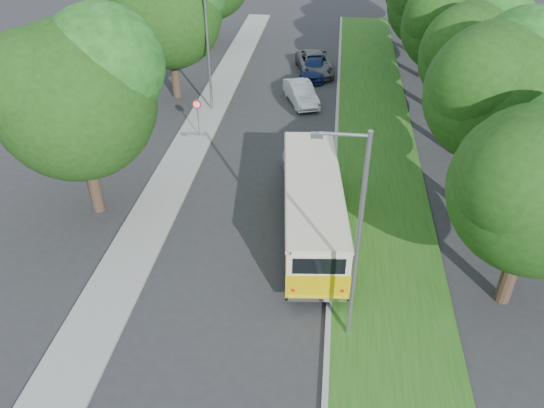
# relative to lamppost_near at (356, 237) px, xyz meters

# --- Properties ---
(ground) EXTENTS (120.00, 120.00, 0.00)m
(ground) POSITION_rel_lamppost_near_xyz_m (-4.21, 2.50, -4.37)
(ground) COLOR #2B2B2E
(ground) RESTS_ON ground
(curb) EXTENTS (0.20, 70.00, 0.15)m
(curb) POSITION_rel_lamppost_near_xyz_m (-0.61, 7.50, -4.29)
(curb) COLOR gray
(curb) RESTS_ON ground
(grass_verge) EXTENTS (4.50, 70.00, 0.13)m
(grass_verge) POSITION_rel_lamppost_near_xyz_m (1.74, 7.50, -4.30)
(grass_verge) COLOR #245316
(grass_verge) RESTS_ON ground
(sidewalk) EXTENTS (2.20, 70.00, 0.12)m
(sidewalk) POSITION_rel_lamppost_near_xyz_m (-9.01, 7.50, -4.31)
(sidewalk) COLOR gray
(sidewalk) RESTS_ON ground
(treeline) EXTENTS (24.27, 41.91, 9.46)m
(treeline) POSITION_rel_lamppost_near_xyz_m (-1.06, 20.49, 1.56)
(treeline) COLOR #332319
(treeline) RESTS_ON ground
(lamppost_near) EXTENTS (1.71, 0.16, 8.00)m
(lamppost_near) POSITION_rel_lamppost_near_xyz_m (0.00, 0.00, 0.00)
(lamppost_near) COLOR gray
(lamppost_near) RESTS_ON ground
(lamppost_far) EXTENTS (1.71, 0.16, 7.50)m
(lamppost_far) POSITION_rel_lamppost_near_xyz_m (-8.91, 18.50, -0.25)
(lamppost_far) COLOR gray
(lamppost_far) RESTS_ON ground
(warning_sign) EXTENTS (0.56, 0.10, 2.50)m
(warning_sign) POSITION_rel_lamppost_near_xyz_m (-8.71, 14.48, -2.66)
(warning_sign) COLOR gray
(warning_sign) RESTS_ON ground
(vintage_bus) EXTENTS (3.41, 9.72, 2.83)m
(vintage_bus) POSITION_rel_lamppost_near_xyz_m (-1.55, 5.77, -2.95)
(vintage_bus) COLOR #DEBC07
(vintage_bus) RESTS_ON ground
(car_silver) EXTENTS (2.71, 4.56, 1.46)m
(car_silver) POSITION_rel_lamppost_near_xyz_m (-2.26, 10.20, -3.64)
(car_silver) COLOR #B6B7BB
(car_silver) RESTS_ON ground
(car_white) EXTENTS (2.85, 4.46, 1.39)m
(car_white) POSITION_rel_lamppost_near_xyz_m (-3.10, 20.45, -3.67)
(car_white) COLOR white
(car_white) RESTS_ON ground
(car_blue) EXTENTS (1.98, 4.56, 1.31)m
(car_blue) POSITION_rel_lamppost_near_xyz_m (-2.53, 25.65, -3.72)
(car_blue) COLOR navy
(car_blue) RESTS_ON ground
(car_grey) EXTENTS (3.49, 5.65, 1.46)m
(car_grey) POSITION_rel_lamppost_near_xyz_m (-2.50, 26.50, -3.64)
(car_grey) COLOR #53565B
(car_grey) RESTS_ON ground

